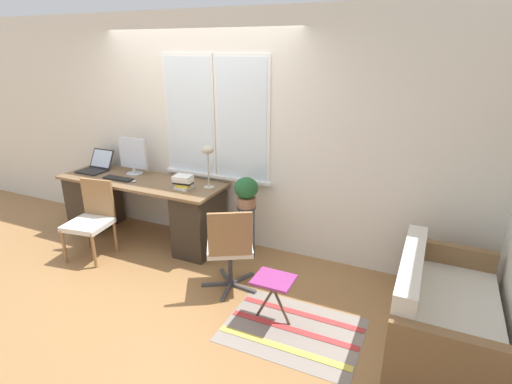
% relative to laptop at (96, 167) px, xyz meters
% --- Properties ---
extents(ground_plane, '(14.00, 14.00, 0.00)m').
position_rel_laptop_xyz_m(ground_plane, '(1.43, -0.41, -0.83)').
color(ground_plane, '#9E7042').
extents(wall_back_with_window, '(9.00, 0.12, 2.70)m').
position_rel_laptop_xyz_m(wall_back_with_window, '(1.44, 0.37, 0.52)').
color(wall_back_with_window, white).
rests_on(wall_back_with_window, ground_plane).
extents(desk, '(2.13, 0.69, 0.78)m').
position_rel_laptop_xyz_m(desk, '(0.79, -0.06, -0.41)').
color(desk, brown).
rests_on(desk, ground_plane).
extents(laptop, '(0.34, 0.39, 0.25)m').
position_rel_laptop_xyz_m(laptop, '(0.00, 0.00, 0.00)').
color(laptop, black).
rests_on(laptop, desk).
extents(monitor, '(0.41, 0.20, 0.47)m').
position_rel_laptop_xyz_m(monitor, '(0.56, 0.10, 0.18)').
color(monitor, silver).
rests_on(monitor, desk).
extents(keyboard, '(0.40, 0.12, 0.02)m').
position_rel_laptop_xyz_m(keyboard, '(0.53, -0.16, -0.05)').
color(keyboard, black).
rests_on(keyboard, desk).
extents(mouse, '(0.04, 0.06, 0.03)m').
position_rel_laptop_xyz_m(mouse, '(0.79, -0.18, -0.04)').
color(mouse, silver).
rests_on(mouse, desk).
extents(desk_lamp, '(0.14, 0.14, 0.49)m').
position_rel_laptop_xyz_m(desk_lamp, '(1.70, 0.03, 0.34)').
color(desk_lamp, '#BCB299').
rests_on(desk_lamp, desk).
extents(book_stack, '(0.23, 0.18, 0.16)m').
position_rel_laptop_xyz_m(book_stack, '(1.46, -0.12, 0.03)').
color(book_stack, white).
rests_on(book_stack, desk).
extents(desk_chair_wooden, '(0.51, 0.51, 0.88)m').
position_rel_laptop_xyz_m(desk_chair_wooden, '(0.54, -0.66, -0.37)').
color(desk_chair_wooden, olive).
rests_on(desk_chair_wooden, ground_plane).
extents(office_chair_swivel, '(0.60, 0.61, 0.90)m').
position_rel_laptop_xyz_m(office_chair_swivel, '(2.33, -0.64, -0.36)').
color(office_chair_swivel, '#47474C').
rests_on(office_chair_swivel, ground_plane).
extents(couch_loveseat, '(0.76, 1.42, 0.75)m').
position_rel_laptop_xyz_m(couch_loveseat, '(4.23, -0.63, -0.56)').
color(couch_loveseat, white).
rests_on(couch_loveseat, ground_plane).
extents(plant_stand, '(0.22, 0.22, 0.63)m').
position_rel_laptop_xyz_m(plant_stand, '(2.18, 0.04, -0.30)').
color(plant_stand, '#333338').
rests_on(plant_stand, ground_plane).
extents(potted_plant, '(0.26, 0.26, 0.34)m').
position_rel_laptop_xyz_m(potted_plant, '(2.18, 0.04, -0.02)').
color(potted_plant, '#9E6B4C').
rests_on(potted_plant, plant_stand).
extents(floor_rug_striped, '(1.16, 0.84, 0.01)m').
position_rel_laptop_xyz_m(floor_rug_striped, '(3.11, -0.97, -0.83)').
color(floor_rug_striped, gray).
rests_on(floor_rug_striped, ground_plane).
extents(folding_stool, '(0.34, 0.29, 0.43)m').
position_rel_laptop_xyz_m(folding_stool, '(2.90, -0.91, -0.45)').
color(folding_stool, '#93337A').
rests_on(folding_stool, ground_plane).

